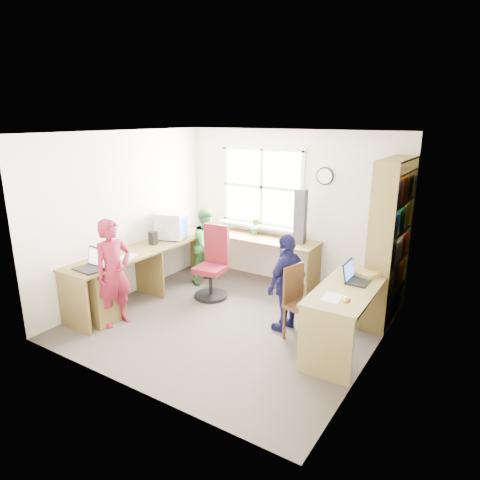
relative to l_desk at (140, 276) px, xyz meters
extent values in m
cube|color=#403832|center=(1.31, 0.28, -0.47)|extent=(3.60, 3.40, 0.02)
cube|color=white|center=(1.31, 0.28, 1.95)|extent=(3.60, 3.40, 0.02)
cube|color=silver|center=(1.31, 1.99, 0.74)|extent=(3.60, 0.02, 2.40)
cube|color=silver|center=(1.31, -1.43, 0.74)|extent=(3.60, 0.02, 2.40)
cube|color=silver|center=(-0.50, 0.28, 0.74)|extent=(0.02, 3.40, 2.40)
cube|color=silver|center=(3.12, 0.28, 0.74)|extent=(0.02, 3.40, 2.40)
cube|color=white|center=(0.81, 1.97, 1.04)|extent=(1.40, 0.01, 1.20)
cube|color=white|center=(0.81, 1.96, 1.04)|extent=(1.48, 0.04, 1.28)
cube|color=olive|center=(3.09, -0.77, 0.54)|extent=(0.02, 0.82, 2.00)
sphere|color=gold|center=(3.06, -0.44, 0.54)|extent=(0.07, 0.07, 0.07)
cylinder|color=black|center=(1.86, 1.96, 1.29)|extent=(0.26, 0.03, 0.26)
cylinder|color=white|center=(1.86, 1.95, 1.29)|extent=(0.22, 0.01, 0.22)
cube|color=brown|center=(-0.19, 0.38, 0.28)|extent=(0.60, 2.70, 0.03)
cube|color=brown|center=(1.06, 1.70, 0.28)|extent=(1.65, 0.56, 0.03)
cube|color=brown|center=(-0.19, 0.38, -0.10)|extent=(0.56, 0.03, 0.72)
cube|color=brown|center=(-0.19, -0.94, -0.10)|extent=(0.56, 0.03, 0.72)
cube|color=brown|center=(-0.19, 1.70, -0.10)|extent=(0.56, 0.03, 0.72)
cube|color=brown|center=(1.86, 1.70, -0.10)|extent=(0.03, 0.52, 0.72)
cube|color=brown|center=(-0.19, -0.57, -0.10)|extent=(0.54, 0.45, 0.72)
cube|color=olive|center=(2.79, 0.38, 0.29)|extent=(0.65, 1.34, 0.03)
cube|color=olive|center=(2.81, -0.26, -0.09)|extent=(0.57, 0.05, 0.73)
cube|color=olive|center=(2.78, 1.02, -0.09)|extent=(0.57, 0.05, 0.73)
cube|color=brown|center=(2.96, 0.96, 0.59)|extent=(0.30, 0.02, 2.10)
cube|color=brown|center=(2.96, 1.96, 0.59)|extent=(0.30, 0.02, 2.10)
cube|color=brown|center=(2.96, 1.46, 1.63)|extent=(0.30, 1.00, 0.02)
cube|color=brown|center=(2.96, 1.46, -0.40)|extent=(0.30, 1.00, 0.02)
cube|color=brown|center=(2.96, 1.46, -0.04)|extent=(0.30, 1.00, 0.02)
cube|color=brown|center=(2.96, 1.46, 0.34)|extent=(0.30, 1.00, 0.02)
cube|color=brown|center=(2.96, 1.46, 0.72)|extent=(0.30, 1.00, 0.02)
cube|color=brown|center=(2.96, 1.46, 1.10)|extent=(0.30, 1.00, 0.02)
cube|color=brown|center=(2.96, 1.46, 1.48)|extent=(0.30, 1.00, 0.02)
cube|color=#A42617|center=(2.96, 1.16, -0.25)|extent=(0.25, 0.28, 0.27)
cube|color=navy|center=(2.96, 1.48, -0.24)|extent=(0.25, 0.30, 0.29)
cube|color=#1C7535|center=(2.96, 1.78, -0.23)|extent=(0.25, 0.26, 0.30)
cube|color=gold|center=(2.96, 1.16, 0.13)|extent=(0.25, 0.28, 0.30)
cube|color=#6F2F75|center=(2.96, 1.48, 0.14)|extent=(0.25, 0.30, 0.32)
cube|color=orange|center=(2.96, 1.78, 0.12)|extent=(0.25, 0.26, 0.29)
cube|color=black|center=(2.96, 1.16, 0.52)|extent=(0.25, 0.28, 0.32)
cube|color=beige|center=(2.96, 1.48, 0.50)|extent=(0.25, 0.30, 0.29)
cube|color=#A42617|center=(2.96, 1.78, 0.51)|extent=(0.25, 0.26, 0.30)
cube|color=navy|center=(2.96, 1.16, 0.88)|extent=(0.25, 0.28, 0.29)
cube|color=#1C7535|center=(2.96, 1.48, 0.89)|extent=(0.25, 0.30, 0.30)
cube|color=gold|center=(2.96, 1.78, 0.90)|extent=(0.25, 0.26, 0.32)
cube|color=#6F2F75|center=(2.96, 1.16, 1.27)|extent=(0.25, 0.28, 0.30)
cube|color=orange|center=(2.96, 1.48, 1.28)|extent=(0.25, 0.30, 0.32)
cube|color=black|center=(2.96, 1.78, 1.26)|extent=(0.25, 0.26, 0.29)
cylinder|color=black|center=(0.64, 0.79, -0.43)|extent=(0.54, 0.54, 0.04)
cylinder|color=black|center=(0.64, 0.79, -0.23)|extent=(0.06, 0.06, 0.37)
cube|color=maroon|center=(0.64, 0.79, -0.01)|extent=(0.44, 0.44, 0.08)
cube|color=maroon|center=(0.62, 0.98, 0.32)|extent=(0.39, 0.11, 0.58)
cylinder|color=#492E18|center=(2.11, 0.26, -0.25)|extent=(0.04, 0.04, 0.42)
cylinder|color=#492E18|center=(2.44, 0.18, -0.25)|extent=(0.04, 0.04, 0.42)
cylinder|color=#492E18|center=(2.18, 0.58, -0.25)|extent=(0.04, 0.04, 0.42)
cylinder|color=#492E18|center=(2.51, 0.51, -0.25)|extent=(0.04, 0.04, 0.42)
cube|color=#492E18|center=(2.31, 0.38, -0.03)|extent=(0.47, 0.47, 0.04)
cube|color=#492E18|center=(2.14, 0.42, 0.21)|extent=(0.11, 0.37, 0.46)
cube|color=white|center=(-0.19, 0.92, 0.31)|extent=(0.37, 0.32, 0.02)
cube|color=white|center=(-0.19, 0.92, 0.51)|extent=(0.51, 0.48, 0.39)
cube|color=#3F72F2|center=(0.00, 0.98, 0.51)|extent=(0.11, 0.31, 0.28)
cube|color=black|center=(-0.12, -0.72, 0.30)|extent=(0.38, 0.29, 0.02)
cube|color=black|center=(-0.11, -0.58, 0.42)|extent=(0.37, 0.09, 0.24)
cube|color=white|center=(-0.11, -0.59, 0.42)|extent=(0.32, 0.06, 0.19)
cube|color=black|center=(2.84, 0.64, 0.32)|extent=(0.24, 0.33, 0.02)
cube|color=black|center=(2.72, 0.64, 0.43)|extent=(0.06, 0.33, 0.22)
cube|color=#3F72F2|center=(2.73, 0.64, 0.43)|extent=(0.04, 0.29, 0.18)
cube|color=black|center=(-0.21, 0.52, 0.39)|extent=(0.10, 0.10, 0.20)
cube|color=black|center=(-0.18, 1.15, 0.39)|extent=(0.11, 0.11, 0.19)
cube|color=black|center=(1.60, 1.74, 0.70)|extent=(0.18, 0.16, 0.82)
cube|color=red|center=(2.85, 0.90, 0.34)|extent=(0.37, 0.37, 0.06)
cube|color=beige|center=(-0.10, -0.10, 0.30)|extent=(0.26, 0.32, 0.00)
cube|color=beige|center=(2.74, 0.06, 0.31)|extent=(0.21, 0.28, 0.00)
imported|color=#317C34|center=(0.80, 1.78, 0.43)|extent=(0.16, 0.14, 0.28)
imported|color=maroon|center=(0.10, -0.53, 0.24)|extent=(0.41, 0.55, 1.38)
imported|color=#327B31|center=(0.21, 1.30, 0.15)|extent=(0.54, 0.65, 1.20)
imported|color=#14133D|center=(2.01, 0.51, 0.16)|extent=(0.41, 0.76, 1.24)
camera|label=1|loc=(4.14, -3.92, 2.13)|focal=32.00mm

